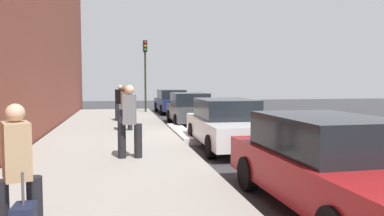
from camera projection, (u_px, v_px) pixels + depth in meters
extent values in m
plane|color=#333335|center=(208.00, 141.00, 13.17)|extent=(56.00, 56.00, 0.00)
cube|color=gray|center=(111.00, 142.00, 12.54)|extent=(28.00, 4.60, 0.15)
cube|color=gold|center=(294.00, 138.00, 13.77)|extent=(28.00, 0.14, 0.01)
cube|color=white|center=(181.00, 133.00, 14.46)|extent=(4.51, 0.56, 0.22)
cylinder|color=black|center=(189.00, 109.00, 23.56)|extent=(0.64, 0.23, 0.64)
cylinder|color=black|center=(162.00, 110.00, 23.21)|extent=(0.64, 0.23, 0.64)
cylinder|color=black|center=(181.00, 107.00, 26.32)|extent=(0.64, 0.23, 0.64)
cylinder|color=black|center=(156.00, 107.00, 25.96)|extent=(0.64, 0.23, 0.64)
cube|color=navy|center=(172.00, 104.00, 24.74)|extent=(4.60, 1.90, 0.64)
cube|color=black|center=(171.00, 94.00, 24.92)|extent=(2.41, 1.65, 0.60)
cylinder|color=black|center=(214.00, 121.00, 16.92)|extent=(0.64, 0.23, 0.64)
cylinder|color=black|center=(177.00, 121.00, 16.63)|extent=(0.64, 0.23, 0.64)
cylinder|color=black|center=(202.00, 115.00, 19.46)|extent=(0.64, 0.23, 0.64)
cylinder|color=black|center=(170.00, 116.00, 19.17)|extent=(0.64, 0.23, 0.64)
cube|color=#383A3D|center=(190.00, 112.00, 18.03)|extent=(4.19, 1.85, 0.64)
cube|color=black|center=(190.00, 99.00, 18.19)|extent=(2.19, 1.62, 0.60)
cylinder|color=black|center=(270.00, 145.00, 10.45)|extent=(0.64, 0.23, 0.64)
cylinder|color=black|center=(211.00, 147.00, 10.17)|extent=(0.64, 0.23, 0.64)
cylinder|color=black|center=(240.00, 131.00, 13.30)|extent=(0.64, 0.23, 0.64)
cylinder|color=black|center=(192.00, 132.00, 13.02)|extent=(0.64, 0.23, 0.64)
cube|color=white|center=(227.00, 129.00, 11.71)|extent=(4.71, 1.89, 0.64)
cube|color=black|center=(225.00, 109.00, 11.90)|extent=(2.46, 1.65, 0.60)
cylinder|color=black|center=(328.00, 169.00, 7.55)|extent=(0.64, 0.23, 0.64)
cylinder|color=black|center=(248.00, 174.00, 7.20)|extent=(0.64, 0.23, 0.64)
cube|color=maroon|center=(332.00, 176.00, 5.94)|extent=(4.71, 1.90, 0.64)
cube|color=black|center=(324.00, 134.00, 6.13)|extent=(2.46, 1.65, 0.60)
cylinder|color=black|center=(120.00, 120.00, 14.82)|extent=(0.19, 0.19, 0.82)
cylinder|color=black|center=(130.00, 120.00, 14.90)|extent=(0.19, 0.19, 0.82)
cube|color=brown|center=(125.00, 100.00, 14.81)|extent=(0.48, 0.30, 0.70)
sphere|color=brown|center=(125.00, 89.00, 14.77)|extent=(0.23, 0.23, 0.23)
cylinder|color=black|center=(35.00, 209.00, 4.57)|extent=(0.18, 0.18, 0.78)
cylinder|color=black|center=(1.00, 214.00, 4.38)|extent=(0.18, 0.18, 0.78)
cube|color=tan|center=(16.00, 151.00, 4.42)|extent=(0.52, 0.42, 0.66)
sphere|color=#D8AD8C|center=(15.00, 113.00, 4.39)|extent=(0.22, 0.22, 0.22)
cylinder|color=black|center=(124.00, 112.00, 18.72)|extent=(0.19, 0.19, 0.82)
cylinder|color=black|center=(117.00, 112.00, 18.46)|extent=(0.19, 0.19, 0.82)
cube|color=black|center=(120.00, 97.00, 18.54)|extent=(0.56, 0.51, 0.70)
sphere|color=#D8AD8C|center=(120.00, 87.00, 18.50)|extent=(0.23, 0.23, 0.23)
cylinder|color=black|center=(138.00, 141.00, 9.52)|extent=(0.20, 0.20, 0.86)
cylinder|color=black|center=(122.00, 141.00, 9.47)|extent=(0.20, 0.20, 0.86)
cube|color=slate|center=(130.00, 109.00, 9.44)|extent=(0.52, 0.35, 0.73)
sphere|color=#D8AD8C|center=(129.00, 90.00, 9.40)|extent=(0.24, 0.24, 0.24)
cylinder|color=#2D2D19|center=(145.00, 82.00, 23.86)|extent=(0.12, 0.12, 3.76)
cube|color=black|center=(145.00, 46.00, 23.71)|extent=(0.26, 0.26, 0.70)
sphere|color=red|center=(145.00, 42.00, 23.54)|extent=(0.14, 0.14, 0.14)
sphere|color=orange|center=(145.00, 46.00, 23.56)|extent=(0.14, 0.14, 0.14)
sphere|color=green|center=(145.00, 50.00, 23.58)|extent=(0.14, 0.14, 0.14)
cylinder|color=#4C4C4C|center=(23.00, 189.00, 4.08)|extent=(0.03, 0.03, 0.36)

